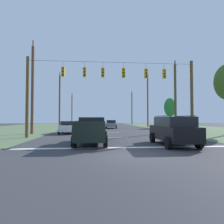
% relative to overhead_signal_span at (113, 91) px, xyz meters
% --- Properties ---
extents(ground_plane, '(120.00, 120.00, 0.00)m').
position_rel_overhead_signal_span_xyz_m(ground_plane, '(0.14, -8.99, -4.57)').
color(ground_plane, '#333338').
extents(shoulder_grass_right, '(16.00, 80.00, 0.03)m').
position_rel_overhead_signal_span_xyz_m(shoulder_grass_right, '(15.53, 6.01, -4.55)').
color(shoulder_grass_right, '#536845').
rests_on(shoulder_grass_right, ground).
extents(stop_bar_stripe, '(14.04, 0.45, 0.01)m').
position_rel_overhead_signal_span_xyz_m(stop_bar_stripe, '(0.14, -6.55, -4.56)').
color(stop_bar_stripe, white).
rests_on(stop_bar_stripe, ground).
extents(lane_dash_0, '(2.50, 0.15, 0.01)m').
position_rel_overhead_signal_span_xyz_m(lane_dash_0, '(0.14, -0.55, -4.56)').
color(lane_dash_0, white).
rests_on(lane_dash_0, ground).
extents(lane_dash_1, '(2.50, 0.15, 0.01)m').
position_rel_overhead_signal_span_xyz_m(lane_dash_1, '(0.14, 5.97, -4.56)').
color(lane_dash_1, white).
rests_on(lane_dash_1, ground).
extents(lane_dash_2, '(2.50, 0.15, 0.01)m').
position_rel_overhead_signal_span_xyz_m(lane_dash_2, '(0.14, 12.73, -4.56)').
color(lane_dash_2, white).
rests_on(lane_dash_2, ground).
extents(lane_dash_3, '(2.50, 0.15, 0.01)m').
position_rel_overhead_signal_span_xyz_m(lane_dash_3, '(0.14, 17.48, -4.56)').
color(lane_dash_3, white).
rests_on(lane_dash_3, ground).
extents(lane_dash_4, '(2.50, 0.15, 0.01)m').
position_rel_overhead_signal_span_xyz_m(lane_dash_4, '(0.14, 27.92, -4.56)').
color(lane_dash_4, white).
rests_on(lane_dash_4, ground).
extents(overhead_signal_span, '(16.78, 0.31, 7.85)m').
position_rel_overhead_signal_span_xyz_m(overhead_signal_span, '(0.00, 0.00, 0.00)').
color(overhead_signal_span, brown).
rests_on(overhead_signal_span, ground).
extents(pickup_truck, '(2.47, 5.48, 1.95)m').
position_rel_overhead_signal_span_xyz_m(pickup_truck, '(-1.99, -4.49, -3.60)').
color(pickup_truck, black).
rests_on(pickup_truck, ground).
extents(suv_black, '(2.23, 4.81, 2.05)m').
position_rel_overhead_signal_span_xyz_m(suv_black, '(3.68, -5.81, -3.50)').
color(suv_black, black).
rests_on(suv_black, ground).
extents(distant_car_crossing_white, '(2.17, 4.37, 1.52)m').
position_rel_overhead_signal_span_xyz_m(distant_car_crossing_white, '(-5.13, 5.01, -3.78)').
color(distant_car_crossing_white, silver).
rests_on(distant_car_crossing_white, ground).
extents(distant_car_oncoming, '(2.33, 4.45, 1.52)m').
position_rel_overhead_signal_span_xyz_m(distant_car_oncoming, '(1.10, 16.08, -3.78)').
color(distant_car_oncoming, slate).
rests_on(distant_car_oncoming, ground).
extents(utility_pole_mid_right, '(0.33, 1.62, 9.73)m').
position_rel_overhead_signal_span_xyz_m(utility_pole_mid_right, '(8.99, 5.84, 0.24)').
color(utility_pole_mid_right, brown).
rests_on(utility_pole_mid_right, ground).
extents(utility_pole_far_right, '(0.28, 1.91, 11.52)m').
position_rel_overhead_signal_span_xyz_m(utility_pole_far_right, '(9.06, 19.64, 1.23)').
color(utility_pole_far_right, brown).
rests_on(utility_pole_far_right, ground).
extents(utility_pole_near_left, '(0.31, 1.82, 10.26)m').
position_rel_overhead_signal_span_xyz_m(utility_pole_near_left, '(9.02, 36.93, 0.50)').
color(utility_pole_near_left, brown).
rests_on(utility_pole_near_left, ground).
extents(utility_pole_far_left, '(0.33, 1.92, 11.27)m').
position_rel_overhead_signal_span_xyz_m(utility_pole_far_left, '(-9.29, 4.37, 0.92)').
color(utility_pole_far_left, brown).
rests_on(utility_pole_far_left, ground).
extents(utility_pole_distant_right, '(0.32, 1.66, 11.42)m').
position_rel_overhead_signal_span_xyz_m(utility_pole_distant_right, '(-9.26, 20.45, 0.98)').
color(utility_pole_distant_right, brown).
rests_on(utility_pole_distant_right, ground).
extents(utility_pole_distant_left, '(0.30, 1.73, 9.42)m').
position_rel_overhead_signal_span_xyz_m(utility_pole_distant_left, '(-8.89, 36.88, -0.02)').
color(utility_pole_distant_left, brown).
rests_on(utility_pole_distant_left, ground).
extents(tree_roadside_right, '(2.41, 2.41, 5.98)m').
position_rel_overhead_signal_span_xyz_m(tree_roadside_right, '(13.20, 17.94, -0.50)').
color(tree_roadside_right, brown).
rests_on(tree_roadside_right, ground).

